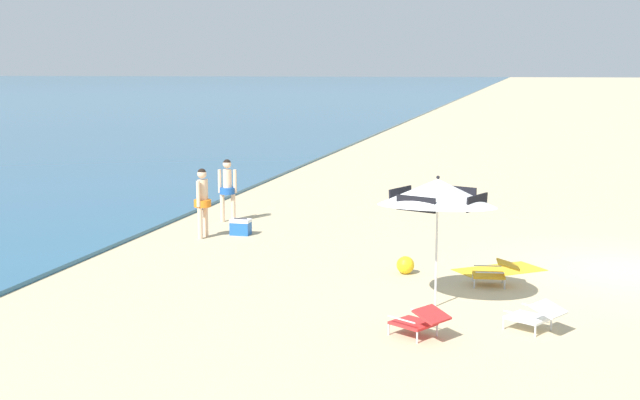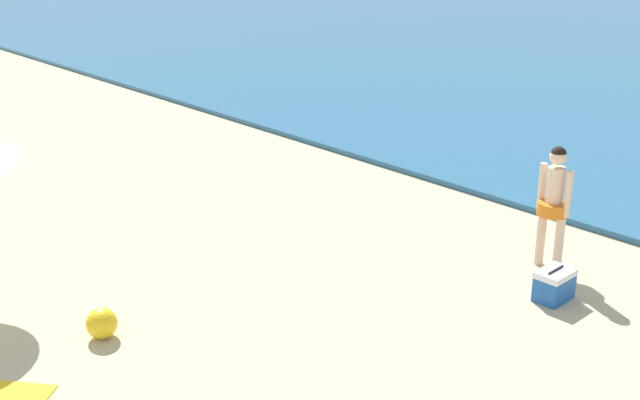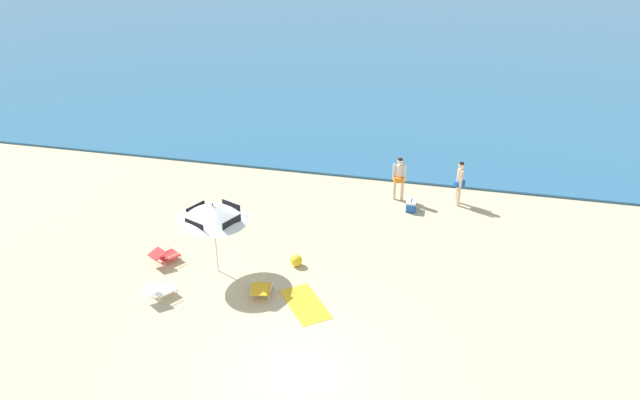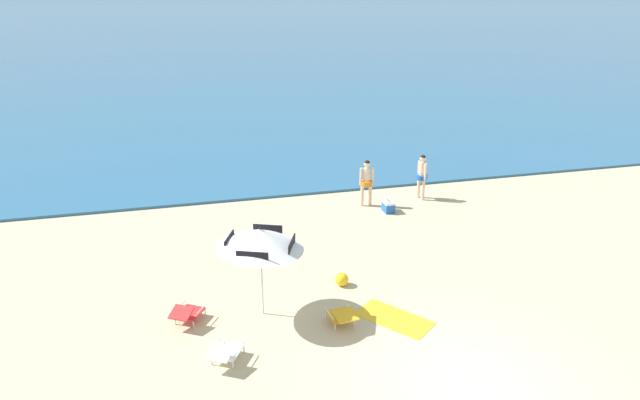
# 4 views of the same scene
# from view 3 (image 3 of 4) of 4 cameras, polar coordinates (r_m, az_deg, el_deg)

# --- Properties ---
(ground_plane) EXTENTS (800.00, 800.00, 0.00)m
(ground_plane) POSITION_cam_3_polar(r_m,az_deg,el_deg) (14.44, -2.00, -16.58)
(ground_plane) COLOR tan
(beach_umbrella_striped_main) EXTENTS (2.27, 2.25, 2.34)m
(beach_umbrella_striped_main) POSITION_cam_3_polar(r_m,az_deg,el_deg) (17.13, -10.50, -1.21)
(beach_umbrella_striped_main) COLOR silver
(beach_umbrella_striped_main) RESTS_ON ground
(lounge_chair_under_umbrella) EXTENTS (0.64, 0.92, 0.50)m
(lounge_chair_under_umbrella) POSITION_cam_3_polar(r_m,az_deg,el_deg) (16.69, -5.81, -8.70)
(lounge_chair_under_umbrella) COLOR gold
(lounge_chair_under_umbrella) RESTS_ON ground
(lounge_chair_beside_umbrella) EXTENTS (0.90, 1.01, 0.50)m
(lounge_chair_beside_umbrella) POSITION_cam_3_polar(r_m,az_deg,el_deg) (18.77, -15.08, -5.24)
(lounge_chair_beside_umbrella) COLOR red
(lounge_chair_beside_umbrella) RESTS_ON ground
(lounge_chair_facing_sea) EXTENTS (0.89, 1.01, 0.50)m
(lounge_chair_facing_sea) POSITION_cam_3_polar(r_m,az_deg,el_deg) (17.19, -15.56, -8.51)
(lounge_chair_facing_sea) COLOR white
(lounge_chair_facing_sea) RESTS_ON ground
(person_standing_near_shore) EXTENTS (0.42, 0.50, 1.72)m
(person_standing_near_shore) POSITION_cam_3_polar(r_m,az_deg,el_deg) (22.02, 13.60, 1.94)
(person_standing_near_shore) COLOR beige
(person_standing_near_shore) RESTS_ON ground
(person_standing_beside) EXTENTS (0.51, 0.42, 1.72)m
(person_standing_beside) POSITION_cam_3_polar(r_m,az_deg,el_deg) (21.94, 7.81, 2.39)
(person_standing_beside) COLOR beige
(person_standing_beside) RESTS_ON ground
(cooler_box) EXTENTS (0.35, 0.50, 0.43)m
(cooler_box) POSITION_cam_3_polar(r_m,az_deg,el_deg) (21.53, 8.96, -0.52)
(cooler_box) COLOR #1E56A8
(cooler_box) RESTS_ON ground
(beach_ball) EXTENTS (0.36, 0.36, 0.36)m
(beach_ball) POSITION_cam_3_polar(r_m,az_deg,el_deg) (18.04, -2.33, -5.98)
(beach_ball) COLOR yellow
(beach_ball) RESTS_ON ground
(beach_towel) EXTENTS (1.82, 1.97, 0.01)m
(beach_towel) POSITION_cam_3_polar(r_m,az_deg,el_deg) (16.49, -1.46, -10.20)
(beach_towel) COLOR gold
(beach_towel) RESTS_ON ground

